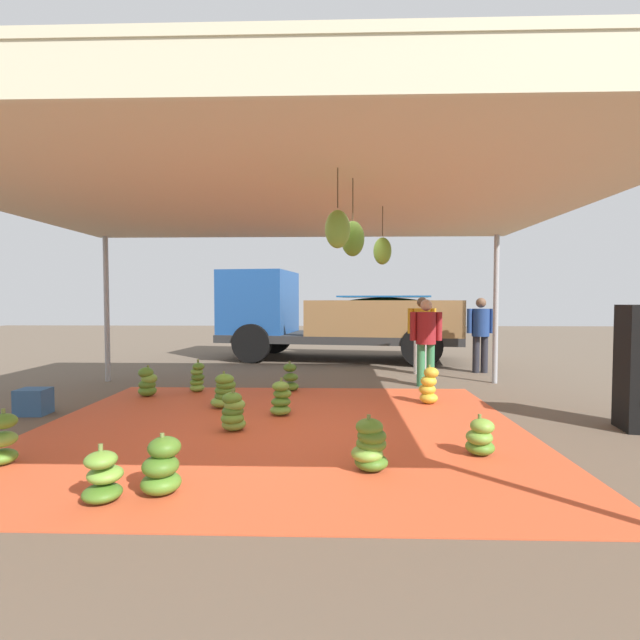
{
  "coord_description": "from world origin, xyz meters",
  "views": [
    {
      "loc": [
        0.68,
        -5.71,
        1.61
      ],
      "look_at": [
        0.43,
        2.65,
        1.25
      ],
      "focal_mm": 26.05,
      "sensor_mm": 36.0,
      "label": 1
    }
  ],
  "objects_px": {
    "cargo_truck_main": "(329,316)",
    "worker_2": "(422,329)",
    "banana_bunch_6": "(281,399)",
    "crate_0": "(34,402)",
    "banana_bunch_5": "(103,478)",
    "banana_bunch_8": "(162,468)",
    "banana_bunch_3": "(225,392)",
    "banana_bunch_0": "(290,378)",
    "banana_bunch_2": "(197,378)",
    "banana_bunch_9": "(233,413)",
    "banana_bunch_11": "(480,438)",
    "banana_bunch_1": "(147,383)",
    "banana_bunch_4": "(429,387)",
    "worker_1": "(426,336)",
    "worker_0": "(481,329)",
    "banana_bunch_7": "(2,441)",
    "banana_bunch_10": "(370,446)"
  },
  "relations": [
    {
      "from": "cargo_truck_main",
      "to": "worker_2",
      "type": "xyz_separation_m",
      "value": [
        2.04,
        -2.51,
        -0.21
      ]
    },
    {
      "from": "banana_bunch_6",
      "to": "crate_0",
      "type": "distance_m",
      "value": 3.49
    },
    {
      "from": "banana_bunch_5",
      "to": "banana_bunch_8",
      "type": "bearing_deg",
      "value": 20.25
    },
    {
      "from": "banana_bunch_3",
      "to": "worker_2",
      "type": "height_order",
      "value": "worker_2"
    },
    {
      "from": "banana_bunch_0",
      "to": "banana_bunch_2",
      "type": "relative_size",
      "value": 0.93
    },
    {
      "from": "banana_bunch_5",
      "to": "banana_bunch_9",
      "type": "relative_size",
      "value": 0.89
    },
    {
      "from": "banana_bunch_8",
      "to": "banana_bunch_11",
      "type": "distance_m",
      "value": 3.11
    },
    {
      "from": "banana_bunch_11",
      "to": "cargo_truck_main",
      "type": "relative_size",
      "value": 0.06
    },
    {
      "from": "banana_bunch_3",
      "to": "crate_0",
      "type": "distance_m",
      "value": 2.64
    },
    {
      "from": "banana_bunch_1",
      "to": "banana_bunch_11",
      "type": "relative_size",
      "value": 1.21
    },
    {
      "from": "banana_bunch_4",
      "to": "crate_0",
      "type": "relative_size",
      "value": 1.49
    },
    {
      "from": "banana_bunch_9",
      "to": "banana_bunch_11",
      "type": "xyz_separation_m",
      "value": [
        2.74,
        -0.83,
        -0.04
      ]
    },
    {
      "from": "worker_2",
      "to": "crate_0",
      "type": "height_order",
      "value": "worker_2"
    },
    {
      "from": "banana_bunch_11",
      "to": "crate_0",
      "type": "bearing_deg",
      "value": 164.68
    },
    {
      "from": "banana_bunch_11",
      "to": "banana_bunch_6",
      "type": "bearing_deg",
      "value": 144.07
    },
    {
      "from": "banana_bunch_6",
      "to": "worker_1",
      "type": "bearing_deg",
      "value": 42.69
    },
    {
      "from": "worker_0",
      "to": "crate_0",
      "type": "distance_m",
      "value": 8.49
    },
    {
      "from": "worker_1",
      "to": "banana_bunch_7",
      "type": "bearing_deg",
      "value": -138.98
    },
    {
      "from": "banana_bunch_2",
      "to": "banana_bunch_6",
      "type": "relative_size",
      "value": 1.09
    },
    {
      "from": "banana_bunch_1",
      "to": "banana_bunch_7",
      "type": "bearing_deg",
      "value": -92.18
    },
    {
      "from": "worker_2",
      "to": "banana_bunch_1",
      "type": "bearing_deg",
      "value": -153.3
    },
    {
      "from": "banana_bunch_11",
      "to": "banana_bunch_1",
      "type": "bearing_deg",
      "value": 148.69
    },
    {
      "from": "banana_bunch_7",
      "to": "banana_bunch_10",
      "type": "relative_size",
      "value": 1.03
    },
    {
      "from": "banana_bunch_2",
      "to": "banana_bunch_5",
      "type": "relative_size",
      "value": 1.23
    },
    {
      "from": "banana_bunch_6",
      "to": "banana_bunch_1",
      "type": "bearing_deg",
      "value": 153.54
    },
    {
      "from": "banana_bunch_0",
      "to": "banana_bunch_7",
      "type": "bearing_deg",
      "value": -123.26
    },
    {
      "from": "banana_bunch_4",
      "to": "worker_0",
      "type": "bearing_deg",
      "value": 60.67
    },
    {
      "from": "banana_bunch_8",
      "to": "worker_0",
      "type": "xyz_separation_m",
      "value": [
        4.66,
        6.58,
        0.74
      ]
    },
    {
      "from": "banana_bunch_2",
      "to": "banana_bunch_7",
      "type": "height_order",
      "value": "banana_bunch_2"
    },
    {
      "from": "banana_bunch_11",
      "to": "crate_0",
      "type": "relative_size",
      "value": 1.05
    },
    {
      "from": "banana_bunch_1",
      "to": "banana_bunch_3",
      "type": "relative_size",
      "value": 0.95
    },
    {
      "from": "banana_bunch_8",
      "to": "crate_0",
      "type": "bearing_deg",
      "value": 137.07
    },
    {
      "from": "banana_bunch_8",
      "to": "worker_2",
      "type": "xyz_separation_m",
      "value": [
        3.33,
        6.36,
        0.75
      ]
    },
    {
      "from": "worker_1",
      "to": "banana_bunch_1",
      "type": "bearing_deg",
      "value": -167.32
    },
    {
      "from": "banana_bunch_3",
      "to": "banana_bunch_4",
      "type": "height_order",
      "value": "banana_bunch_4"
    },
    {
      "from": "banana_bunch_5",
      "to": "cargo_truck_main",
      "type": "bearing_deg",
      "value": 79.3
    },
    {
      "from": "banana_bunch_0",
      "to": "banana_bunch_11",
      "type": "xyz_separation_m",
      "value": [
        2.27,
        -3.34,
        -0.04
      ]
    },
    {
      "from": "banana_bunch_2",
      "to": "worker_2",
      "type": "distance_m",
      "value": 4.84
    },
    {
      "from": "banana_bunch_1",
      "to": "banana_bunch_2",
      "type": "distance_m",
      "value": 0.82
    },
    {
      "from": "banana_bunch_5",
      "to": "crate_0",
      "type": "height_order",
      "value": "banana_bunch_5"
    },
    {
      "from": "cargo_truck_main",
      "to": "worker_1",
      "type": "relative_size",
      "value": 4.04
    },
    {
      "from": "banana_bunch_1",
      "to": "worker_0",
      "type": "xyz_separation_m",
      "value": [
        6.34,
        2.74,
        0.73
      ]
    },
    {
      "from": "banana_bunch_9",
      "to": "banana_bunch_11",
      "type": "distance_m",
      "value": 2.87
    },
    {
      "from": "worker_1",
      "to": "crate_0",
      "type": "bearing_deg",
      "value": -158.67
    },
    {
      "from": "banana_bunch_5",
      "to": "banana_bunch_6",
      "type": "bearing_deg",
      "value": 68.6
    },
    {
      "from": "banana_bunch_4",
      "to": "crate_0",
      "type": "xyz_separation_m",
      "value": [
        -5.69,
        -0.82,
        -0.09
      ]
    },
    {
      "from": "banana_bunch_11",
      "to": "banana_bunch_9",
      "type": "bearing_deg",
      "value": 163.15
    },
    {
      "from": "banana_bunch_5",
      "to": "worker_2",
      "type": "relative_size",
      "value": 0.27
    },
    {
      "from": "banana_bunch_5",
      "to": "worker_1",
      "type": "distance_m",
      "value": 6.24
    },
    {
      "from": "banana_bunch_8",
      "to": "banana_bunch_4",
      "type": "bearing_deg",
      "value": 49.82
    }
  ]
}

